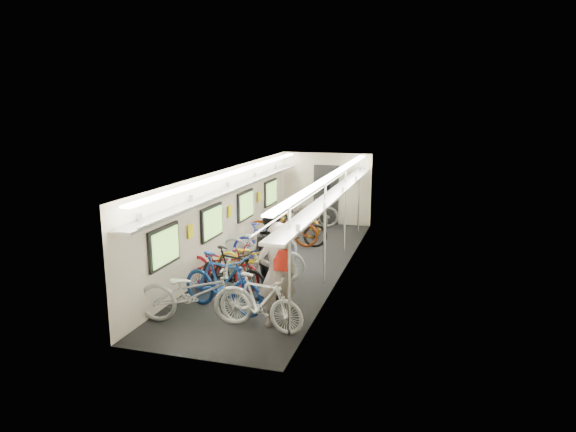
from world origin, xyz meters
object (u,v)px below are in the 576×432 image
Objects in this scene: bicycle_0 at (195,293)px; backpack at (282,260)px; passenger_mid at (272,253)px; bicycle_1 at (222,283)px; passenger_near at (277,275)px.

backpack reaches higher than bicycle_0.
passenger_mid is 1.67m from backpack.
passenger_mid is (0.66, 1.07, 0.35)m from bicycle_1.
backpack is at bearing 144.27° from passenger_mid.
passenger_near is 1.53m from passenger_mid.
passenger_mid is at bearing -96.38° from passenger_near.
passenger_near is at bearing -89.89° from bicycle_0.
passenger_near is at bearing 141.54° from passenger_mid.
passenger_mid is (0.92, 1.72, 0.36)m from bicycle_0.
bicycle_1 is 1.57m from backpack.
passenger_near reaches higher than backpack.
passenger_mid reaches higher than bicycle_0.
bicycle_1 is at bearing -32.66° from bicycle_0.
passenger_near reaches higher than bicycle_1.
passenger_mid reaches higher than bicycle_1.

